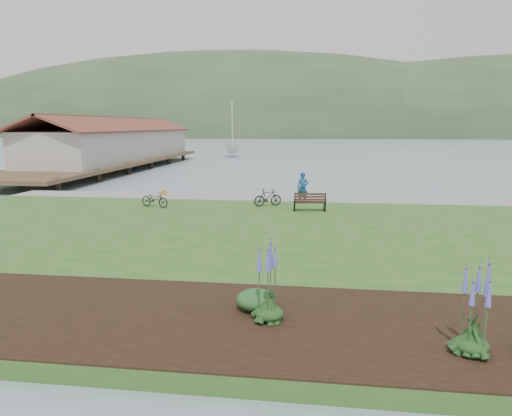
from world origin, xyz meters
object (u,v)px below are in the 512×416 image
Objects in this scene: bicycle_a at (155,199)px; sailboat at (233,157)px; park_bench at (310,201)px; person at (303,185)px.

sailboat is (-3.97, 43.63, -0.83)m from bicycle_a.
sailboat is (-11.86, 43.66, -0.87)m from park_bench.
bicycle_a is (-7.89, 0.03, -0.04)m from park_bench.
bicycle_a is at bearing -152.94° from person.
bicycle_a is at bearing 173.82° from park_bench.
park_bench is at bearing -70.97° from bicycle_a.
sailboat reaches higher than park_bench.
person is at bearing -54.77° from bicycle_a.
sailboat reaches higher than person.
bicycle_a is (-7.47, -2.14, -0.55)m from person.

